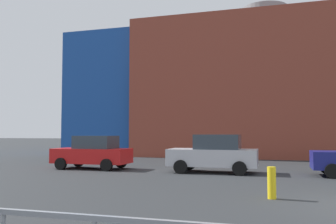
{
  "coord_description": "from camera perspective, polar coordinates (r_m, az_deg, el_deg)",
  "views": [
    {
      "loc": [
        -2.5,
        -10.08,
        1.87
      ],
      "look_at": [
        -8.14,
        9.11,
        3.03
      ],
      "focal_mm": 38.63,
      "sensor_mm": 36.0,
      "label": 1
    }
  ],
  "objects": [
    {
      "name": "parked_car_1",
      "position": [
        17.31,
        7.26,
        -6.53
      ],
      "size": [
        4.14,
        2.03,
        1.8
      ],
      "rotation": [
        0.0,
        0.0,
        3.14
      ],
      "color": "silver",
      "rests_on": "ground_plane"
    },
    {
      "name": "parked_car_0",
      "position": [
        19.36,
        -11.77,
        -6.25
      ],
      "size": [
        3.97,
        1.95,
        1.72
      ],
      "rotation": [
        0.0,
        0.0,
        3.14
      ],
      "color": "red",
      "rests_on": "ground_plane"
    },
    {
      "name": "bollard_yellow_0",
      "position": [
        10.86,
        16.05,
        -10.69
      ],
      "size": [
        0.24,
        0.24,
        0.9
      ],
      "primitive_type": "cylinder",
      "color": "yellow",
      "rests_on": "ground_plane"
    },
    {
      "name": "building_backdrop",
      "position": [
        32.87,
        15.21,
        3.02
      ],
      "size": [
        33.42,
        12.97,
        12.92
      ],
      "color": "brown",
      "rests_on": "ground_plane"
    }
  ]
}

